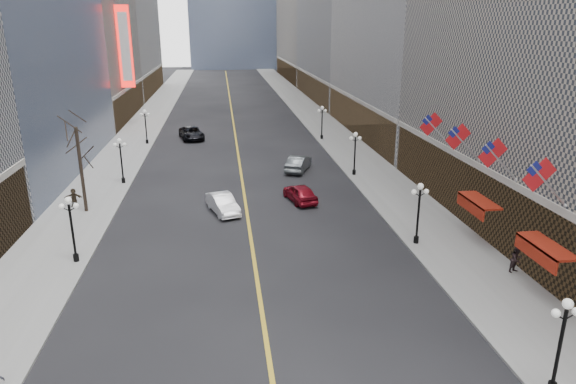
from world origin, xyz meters
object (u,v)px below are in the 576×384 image
object	(u,v)px
streetlamp_west_1	(71,223)
car_sb_far	(298,163)
car_nb_far	(192,133)
streetlamp_east_0	(562,337)
car_nb_mid	(223,204)
streetlamp_east_3	(322,119)
streetlamp_west_2	(121,156)
car_sb_mid	(300,193)
streetlamp_east_2	(355,149)
streetlamp_west_3	(146,123)
streetlamp_east_1	(419,207)

from	to	relation	value
streetlamp_west_1	car_sb_far	xyz separation A→B (m)	(18.06, 20.66, -2.05)
car_nb_far	streetlamp_east_0	bearing A→B (deg)	-84.44
car_nb_mid	car_nb_far	distance (m)	30.41
streetlamp_east_3	streetlamp_west_2	distance (m)	29.68
streetlamp_west_1	car_nb_mid	bearing A→B (deg)	41.14
streetlamp_east_3	car_nb_far	distance (m)	18.20
streetlamp_east_3	car_sb_far	world-z (taller)	streetlamp_east_3
car_sb_mid	car_sb_far	size ratio (longest dim) A/B	0.91
streetlamp_west_2	car_sb_mid	bearing A→B (deg)	-23.99
streetlamp_east_3	streetlamp_west_1	world-z (taller)	same
streetlamp_east_2	streetlamp_east_0	bearing A→B (deg)	-90.00
streetlamp_east_0	car_sb_far	world-z (taller)	streetlamp_east_0
streetlamp_west_1	streetlamp_west_3	xyz separation A→B (m)	(0.00, 36.00, 0.00)
car_sb_far	streetlamp_east_1	bearing A→B (deg)	127.08
streetlamp_east_2	streetlamp_west_3	bearing A→B (deg)	142.67
streetlamp_east_0	streetlamp_east_1	xyz separation A→B (m)	(0.00, 16.00, 0.00)
streetlamp_east_3	car_nb_far	xyz separation A→B (m)	(-17.88, 2.70, -2.05)
car_nb_mid	streetlamp_west_3	bearing A→B (deg)	92.06
streetlamp_west_2	streetlamp_east_0	bearing A→B (deg)	-55.23
streetlamp_west_1	car_nb_mid	xyz separation A→B (m)	(9.80, 8.56, -2.11)
streetlamp_east_1	car_sb_mid	world-z (taller)	streetlamp_east_1
streetlamp_east_0	car_nb_mid	xyz separation A→B (m)	(-13.80, 24.56, -2.11)
streetlamp_west_2	car_sb_far	distance (m)	18.37
streetlamp_west_3	car_sb_far	bearing A→B (deg)	-40.34
streetlamp_west_2	streetlamp_west_3	distance (m)	18.00
streetlamp_west_2	streetlamp_west_3	world-z (taller)	same
streetlamp_east_2	streetlamp_west_3	distance (m)	29.68
streetlamp_west_1	car_sb_mid	distance (m)	19.88
streetlamp_west_1	streetlamp_west_3	bearing A→B (deg)	90.00
streetlamp_east_3	car_nb_mid	world-z (taller)	streetlamp_east_3
streetlamp_east_1	streetlamp_west_2	distance (m)	29.68
streetlamp_west_1	streetlamp_west_3	distance (m)	36.00
car_nb_far	car_sb_far	distance (m)	21.86
streetlamp_east_2	streetlamp_west_1	size ratio (longest dim) A/B	1.00
streetlamp_east_1	streetlamp_east_3	xyz separation A→B (m)	(0.00, 36.00, 0.00)
streetlamp_west_3	car_sb_mid	bearing A→B (deg)	-56.70
car_sb_far	streetlamp_east_2	bearing A→B (deg)	176.42
streetlamp_west_2	car_sb_mid	size ratio (longest dim) A/B	0.95
streetlamp_east_1	car_sb_mid	distance (m)	12.79
streetlamp_east_0	car_nb_mid	size ratio (longest dim) A/B	0.94
streetlamp_east_1	streetlamp_west_1	xyz separation A→B (m)	(-23.60, 0.00, 0.00)
streetlamp_east_0	car_nb_far	xyz separation A→B (m)	(-17.88, 54.70, -2.05)
streetlamp_east_0	streetlamp_east_2	world-z (taller)	same
car_nb_mid	car_sb_mid	xyz separation A→B (m)	(6.91, 2.00, 0.02)
car_nb_mid	car_sb_mid	world-z (taller)	car_sb_mid
streetlamp_east_2	streetlamp_east_3	xyz separation A→B (m)	(0.00, 18.00, 0.00)
streetlamp_east_1	car_sb_mid	xyz separation A→B (m)	(-6.89, 10.56, -2.09)
streetlamp_east_2	car_sb_mid	distance (m)	10.35
car_nb_mid	car_nb_far	size ratio (longest dim) A/B	0.78
streetlamp_east_0	car_sb_far	distance (m)	37.13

